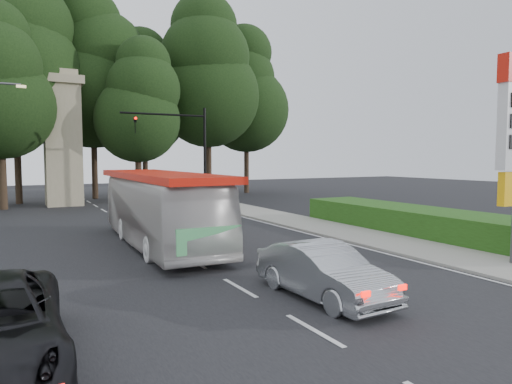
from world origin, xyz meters
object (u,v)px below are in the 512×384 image
traffic_signal_mast (187,143)px  sedan_silver (323,272)px  transit_bus (160,209)px  monument (62,138)px

traffic_signal_mast → sedan_silver: (-4.18, -21.79, -3.97)m
traffic_signal_mast → transit_bus: size_ratio=0.67×
traffic_signal_mast → monument: 9.76m
traffic_signal_mast → sedan_silver: 22.54m
monument → transit_bus: monument is taller
sedan_silver → traffic_signal_mast: bearing=77.1°
sedan_silver → monument: bearing=95.1°
monument → sedan_silver: (3.50, -27.79, -4.40)m
monument → sedan_silver: bearing=-82.8°
traffic_signal_mast → sedan_silver: size_ratio=1.69×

